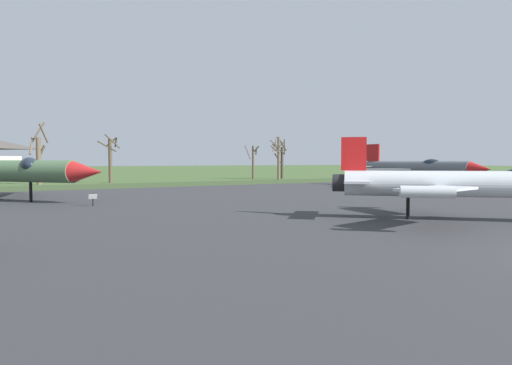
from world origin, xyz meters
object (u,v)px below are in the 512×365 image
at_px(jet_fighter_front_left, 463,184).
at_px(jet_fighter_front_right, 3,171).
at_px(jet_fighter_rear_center, 416,168).
at_px(info_placard_front_right, 93,199).
at_px(info_placard_rear_center, 484,186).

relative_size(jet_fighter_front_left, jet_fighter_front_right, 0.75).
bearing_deg(jet_fighter_rear_center, info_placard_front_right, -174.85).
bearing_deg(info_placard_rear_center, info_placard_front_right, 172.31).
xyz_separation_m(jet_fighter_front_left, info_placard_front_right, (-15.81, 17.85, -1.48)).
xyz_separation_m(info_placard_front_right, info_placard_rear_center, (37.48, -5.06, 0.10)).
xyz_separation_m(jet_fighter_front_left, info_placard_rear_center, (21.67, 12.79, -1.38)).
bearing_deg(jet_fighter_front_left, jet_fighter_rear_center, 44.68).
distance_m(info_placard_front_right, jet_fighter_rear_center, 37.45).
bearing_deg(info_placard_rear_center, jet_fighter_front_left, -149.44).
bearing_deg(jet_fighter_rear_center, info_placard_rear_center, -88.49).
xyz_separation_m(jet_fighter_front_right, info_placard_rear_center, (42.98, -12.82, -1.83)).
distance_m(info_placard_front_right, info_placard_rear_center, 37.82).
xyz_separation_m(jet_fighter_front_left, jet_fighter_front_right, (-21.31, 25.61, 0.45)).
height_order(jet_fighter_front_left, info_placard_front_right, jet_fighter_front_left).
bearing_deg(jet_fighter_front_left, jet_fighter_front_right, 129.75).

